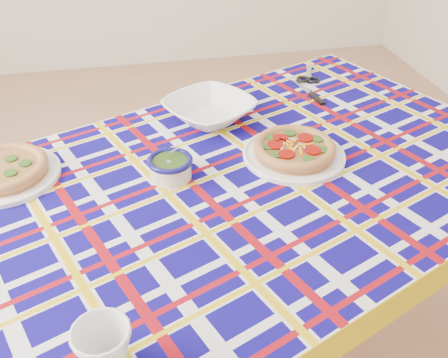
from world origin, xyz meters
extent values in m
plane|color=#A37354|center=(0.00, 0.00, 0.00)|extent=(4.00, 4.00, 0.00)
cube|color=brown|center=(0.19, -0.60, 0.70)|extent=(1.78, 1.47, 0.04)
cylinder|color=brown|center=(0.68, 0.06, 0.34)|extent=(0.06, 0.06, 0.68)
imported|color=white|center=(0.15, -0.28, 0.75)|extent=(0.35, 0.35, 0.06)
imported|color=white|center=(-0.17, -1.09, 0.77)|extent=(0.12, 0.12, 0.09)
camera|label=1|loc=(-0.09, -1.62, 1.46)|focal=40.00mm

